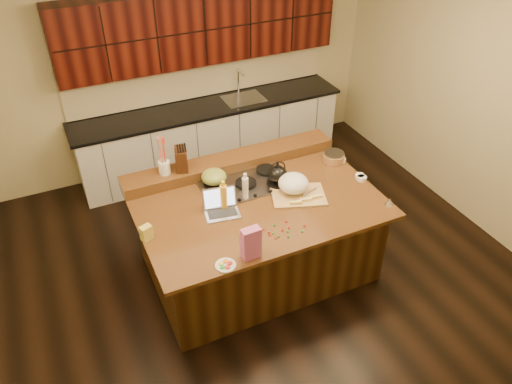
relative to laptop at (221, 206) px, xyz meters
name	(u,v)px	position (x,y,z in m)	size (l,w,h in m)	color
room	(258,165)	(0.39, 0.00, 0.37)	(5.52, 5.02, 2.72)	black
island	(258,236)	(0.39, 0.00, -0.52)	(2.40, 1.60, 0.92)	black
back_ledge	(231,162)	(0.39, 0.70, 0.00)	(2.40, 0.30, 0.12)	black
cooktop	(246,184)	(0.39, 0.30, -0.05)	(0.92, 0.52, 0.05)	gray
back_counter	(208,101)	(0.69, 2.22, 0.00)	(3.70, 0.66, 2.40)	silver
kettle	(278,174)	(0.69, 0.17, 0.07)	(0.20, 0.20, 0.18)	black
green_bowl	(214,177)	(0.09, 0.43, 0.06)	(0.26, 0.26, 0.14)	olive
laptop	(221,206)	(0.00, 0.00, 0.00)	(0.37, 0.31, 0.23)	#B7B7BC
oil_bottle	(224,197)	(0.04, 0.03, 0.07)	(0.07, 0.07, 0.27)	yellow
vinegar_bottle	(245,189)	(0.30, 0.09, 0.06)	(0.06, 0.06, 0.25)	silver
wooden_tray	(295,186)	(0.78, -0.05, 0.03)	(0.63, 0.54, 0.22)	tan
ramekin_a	(362,178)	(1.54, -0.13, -0.04)	(0.10, 0.10, 0.04)	white
ramekin_b	(360,176)	(1.54, -0.09, -0.04)	(0.10, 0.10, 0.04)	white
ramekin_c	(341,160)	(1.54, 0.27, -0.04)	(0.10, 0.10, 0.04)	white
strainer_bowl	(334,158)	(1.47, 0.32, -0.02)	(0.24, 0.24, 0.09)	#996B3F
kitchen_timer	(389,202)	(1.54, -0.60, -0.03)	(0.08, 0.08, 0.07)	silver
pink_bag	(251,243)	(0.00, -0.70, 0.09)	(0.17, 0.09, 0.31)	#BB5893
candy_plate	(226,265)	(-0.25, -0.71, -0.06)	(0.18, 0.18, 0.01)	white
package_box	(146,233)	(-0.76, -0.09, 0.01)	(0.10, 0.07, 0.15)	gold
utensil_crock	(164,167)	(-0.34, 0.70, 0.13)	(0.12, 0.12, 0.14)	white
knife_block	(181,159)	(-0.16, 0.70, 0.18)	(0.12, 0.20, 0.24)	black
gumdrop_0	(269,232)	(0.28, -0.49, -0.05)	(0.02, 0.02, 0.02)	red
gumdrop_1	(302,231)	(0.56, -0.60, -0.05)	(0.02, 0.02, 0.02)	#198C26
gumdrop_2	(263,229)	(0.25, -0.43, -0.05)	(0.02, 0.02, 0.02)	red
gumdrop_3	(288,237)	(0.41, -0.62, -0.05)	(0.02, 0.02, 0.02)	#198C26
gumdrop_4	(276,238)	(0.30, -0.59, -0.05)	(0.02, 0.02, 0.02)	red
gumdrop_5	(279,236)	(0.33, -0.57, -0.05)	(0.02, 0.02, 0.02)	#198C26
gumdrop_6	(270,235)	(0.27, -0.52, -0.05)	(0.02, 0.02, 0.02)	red
gumdrop_7	(273,233)	(0.31, -0.51, -0.05)	(0.02, 0.02, 0.02)	#198C26
gumdrop_8	(283,230)	(0.40, -0.51, -0.05)	(0.02, 0.02, 0.02)	red
gumdrop_9	(288,231)	(0.44, -0.55, -0.05)	(0.02, 0.02, 0.02)	#198C26
gumdrop_10	(305,226)	(0.62, -0.54, -0.05)	(0.02, 0.02, 0.02)	red
gumdrop_11	(269,232)	(0.28, -0.48, -0.05)	(0.02, 0.02, 0.02)	#198C26
gumdrop_12	(286,221)	(0.49, -0.41, -0.05)	(0.02, 0.02, 0.02)	red
gumdrop_13	(274,225)	(0.37, -0.41, -0.05)	(0.02, 0.02, 0.02)	#198C26
gumdrop_14	(289,228)	(0.48, -0.50, -0.05)	(0.02, 0.02, 0.02)	red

